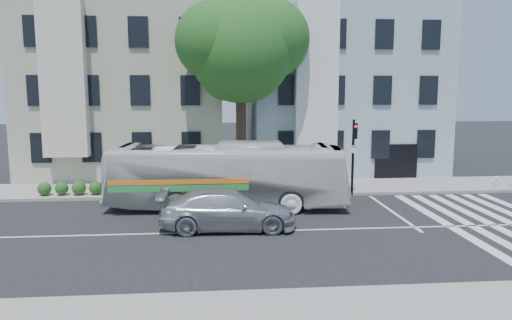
{
  "coord_description": "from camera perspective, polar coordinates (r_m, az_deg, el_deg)",
  "views": [
    {
      "loc": [
        -1.55,
        -18.81,
        5.59
      ],
      "look_at": [
        0.33,
        2.85,
        2.4
      ],
      "focal_mm": 35.0,
      "sensor_mm": 36.0,
      "label": 1
    }
  ],
  "objects": [
    {
      "name": "sidewalk_far",
      "position": [
        27.42,
        -1.63,
        -3.26
      ],
      "size": [
        80.0,
        4.0,
        0.15
      ],
      "primitive_type": "cube",
      "color": "gray",
      "rests_on": "ground"
    },
    {
      "name": "traffic_signal",
      "position": [
        25.95,
        11.11,
        1.47
      ],
      "size": [
        0.41,
        0.52,
        3.95
      ],
      "rotation": [
        0.0,
        0.0,
        -0.27
      ],
      "color": "black",
      "rests_on": "ground"
    },
    {
      "name": "building_right",
      "position": [
        34.88,
        9.32,
        8.09
      ],
      "size": [
        12.0,
        10.0,
        11.0
      ],
      "primitive_type": "cube",
      "color": "#92A0AE",
      "rests_on": "ground"
    },
    {
      "name": "building_left",
      "position": [
        34.25,
        -14.26,
        7.94
      ],
      "size": [
        12.0,
        10.0,
        11.0
      ],
      "primitive_type": "cube",
      "color": "#ADAF92",
      "rests_on": "ground"
    },
    {
      "name": "fire_hydrant",
      "position": [
        29.76,
        25.74,
        -2.3
      ],
      "size": [
        0.41,
        0.27,
        0.72
      ],
      "rotation": [
        0.0,
        0.0,
        -0.38
      ],
      "color": "silver",
      "rests_on": "sidewalk_far"
    },
    {
      "name": "hedge",
      "position": [
        26.38,
        -14.22,
        -3.03
      ],
      "size": [
        8.51,
        0.91,
        0.7
      ],
      "primitive_type": null,
      "rotation": [
        0.0,
        0.0,
        -0.01
      ],
      "color": "#27581C",
      "rests_on": "sidewalk_far"
    },
    {
      "name": "bus",
      "position": [
        23.03,
        -3.37,
        -1.8
      ],
      "size": [
        3.54,
        11.21,
        3.07
      ],
      "primitive_type": "imported",
      "rotation": [
        0.0,
        0.0,
        1.48
      ],
      "color": "silver",
      "rests_on": "ground"
    },
    {
      "name": "sedan",
      "position": [
        19.83,
        -3.26,
        -5.69
      ],
      "size": [
        2.36,
        5.48,
        1.57
      ],
      "primitive_type": "imported",
      "rotation": [
        0.0,
        0.0,
        1.54
      ],
      "color": "silver",
      "rests_on": "ground"
    },
    {
      "name": "ground",
      "position": [
        19.69,
        -0.25,
        -8.15
      ],
      "size": [
        120.0,
        120.0,
        0.0
      ],
      "primitive_type": "plane",
      "color": "black",
      "rests_on": "ground"
    },
    {
      "name": "street_tree",
      "position": [
        27.69,
        -1.66,
        12.99
      ],
      "size": [
        7.3,
        5.9,
        11.1
      ],
      "color": "#2D2116",
      "rests_on": "ground"
    }
  ]
}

